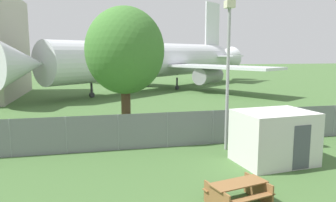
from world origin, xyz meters
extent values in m
cylinder|color=gray|center=(-7.64, 10.12, 0.93)|extent=(0.07, 0.07, 1.86)
cylinder|color=gray|center=(-5.09, 10.12, 0.93)|extent=(0.07, 0.07, 1.86)
cylinder|color=gray|center=(-2.55, 10.12, 0.93)|extent=(0.07, 0.07, 1.86)
cylinder|color=gray|center=(0.00, 10.12, 0.93)|extent=(0.07, 0.07, 1.86)
cylinder|color=gray|center=(2.55, 10.12, 0.93)|extent=(0.07, 0.07, 1.86)
cylinder|color=gray|center=(5.09, 10.12, 0.93)|extent=(0.07, 0.07, 1.86)
cylinder|color=gray|center=(7.64, 10.12, 0.93)|extent=(0.07, 0.07, 1.86)
cylinder|color=gray|center=(10.18, 10.12, 0.93)|extent=(0.07, 0.07, 1.86)
cube|color=slate|center=(0.00, 10.12, 0.93)|extent=(56.00, 0.01, 1.86)
cylinder|color=silver|center=(4.24, 37.08, 3.91)|extent=(27.94, 23.38, 4.57)
cone|color=silver|center=(-10.11, 25.77, 3.91)|extent=(6.42, 6.42, 4.57)
cone|color=silver|center=(19.04, 48.74, 3.91)|extent=(7.04, 6.77, 4.11)
cube|color=silver|center=(11.36, 30.62, 3.22)|extent=(11.11, 14.68, 0.30)
cylinder|color=#939399|center=(10.35, 32.57, 2.04)|extent=(4.51, 4.16, 2.06)
cube|color=silver|center=(-0.37, 45.51, 3.22)|extent=(13.49, 13.18, 0.30)
cylinder|color=#939399|center=(1.29, 44.07, 2.04)|extent=(4.51, 4.16, 2.06)
cube|color=silver|center=(15.89, 46.26, 9.62)|extent=(3.38, 2.74, 6.86)
cube|color=silver|center=(15.71, 46.12, 4.36)|extent=(9.10, 10.16, 0.20)
cylinder|color=#2D2D33|center=(-3.92, 30.64, 0.81)|extent=(0.24, 0.24, 1.62)
cylinder|color=#2D2D33|center=(-3.92, 30.64, 0.28)|extent=(0.63, 0.58, 0.56)
cylinder|color=#2D2D33|center=(7.19, 35.91, 0.81)|extent=(0.24, 0.24, 1.62)
cylinder|color=#2D2D33|center=(7.19, 35.91, 0.28)|extent=(0.63, 0.58, 0.56)
cylinder|color=#2D2D33|center=(3.80, 40.22, 0.81)|extent=(0.24, 0.24, 1.62)
cylinder|color=#2D2D33|center=(3.80, 40.22, 0.28)|extent=(0.63, 0.58, 0.56)
cube|color=silver|center=(4.16, 6.65, 1.18)|extent=(3.51, 2.76, 2.36)
cube|color=#4C515B|center=(4.77, 5.48, 1.00)|extent=(0.84, 0.11, 1.90)
cube|color=brown|center=(0.81, 3.15, 0.74)|extent=(2.02, 1.17, 0.04)
cube|color=brown|center=(0.69, 3.69, 0.44)|extent=(1.91, 0.70, 0.04)
cube|color=brown|center=(0.94, 2.60, 0.44)|extent=(1.91, 0.70, 0.04)
cube|color=brown|center=(1.64, 3.34, 0.37)|extent=(0.38, 1.38, 0.74)
cube|color=brown|center=(-0.01, 2.95, 0.37)|extent=(0.38, 1.38, 0.74)
cylinder|color=#4C3823|center=(-1.91, 12.52, 1.58)|extent=(0.54, 0.54, 3.16)
ellipsoid|color=#427A33|center=(-1.91, 12.52, 5.06)|extent=(4.47, 4.47, 4.92)
cylinder|color=#99999E|center=(2.86, 9.03, 3.55)|extent=(0.16, 0.16, 7.09)
cube|color=beige|center=(2.86, 9.03, 7.27)|extent=(0.44, 0.44, 0.36)
camera|label=1|loc=(-3.70, -6.25, 4.97)|focal=35.00mm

